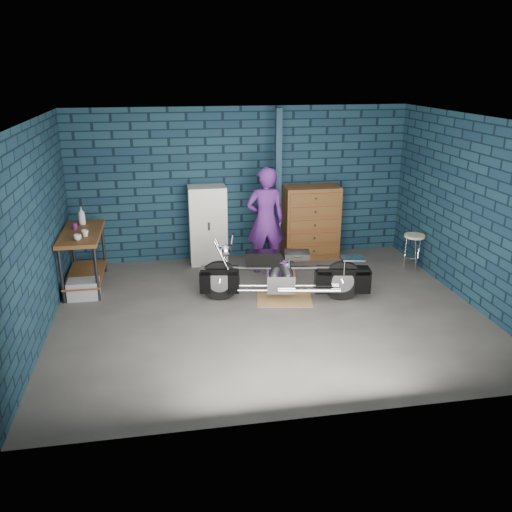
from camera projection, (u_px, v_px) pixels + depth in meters
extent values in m
plane|color=#514E4B|center=(268.00, 312.00, 7.78)|extent=(6.00, 6.00, 0.00)
cube|color=#102638|center=(241.00, 184.00, 9.65)|extent=(6.00, 0.02, 2.70)
cube|color=#102638|center=(36.00, 233.00, 6.84)|extent=(0.02, 5.00, 2.70)
cube|color=#102638|center=(472.00, 212.00, 7.82)|extent=(0.02, 5.00, 2.70)
cube|color=silver|center=(270.00, 119.00, 6.88)|extent=(6.00, 5.00, 0.02)
cube|color=#112637|center=(278.00, 189.00, 9.23)|extent=(0.10, 0.10, 2.70)
cube|color=brown|center=(84.00, 259.00, 8.55)|extent=(0.60, 1.40, 0.91)
cube|color=olive|center=(284.00, 299.00, 8.20)|extent=(0.91, 0.75, 0.01)
imported|color=#4B1C6C|center=(266.00, 220.00, 9.05)|extent=(0.66, 0.44, 1.80)
cube|color=gray|center=(84.00, 289.00, 8.21)|extent=(0.46, 0.33, 0.29)
cube|color=silver|center=(208.00, 225.00, 9.51)|extent=(0.65, 0.46, 1.39)
cube|color=brown|center=(311.00, 222.00, 9.83)|extent=(0.99, 0.55, 1.32)
imported|color=#BDB58F|center=(78.00, 237.00, 7.98)|extent=(0.14, 0.14, 0.09)
imported|color=#BDB58F|center=(85.00, 233.00, 8.15)|extent=(0.13, 0.13, 0.10)
cylinder|color=#681B6E|center=(75.00, 226.00, 8.51)|extent=(0.10, 0.10, 0.10)
imported|color=gray|center=(82.00, 216.00, 8.74)|extent=(0.14, 0.14, 0.29)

